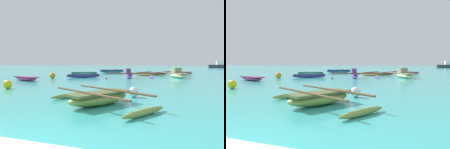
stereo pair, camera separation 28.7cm
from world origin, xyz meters
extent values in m
ellipsoid|color=#325F97|center=(-6.50, 26.27, 0.24)|extent=(3.63, 2.13, 0.48)
cube|color=navy|center=(-6.50, 26.27, 0.44)|extent=(3.35, 1.99, 0.08)
cylinder|color=brown|center=(-5.75, 26.62, 0.50)|extent=(1.45, 3.07, 0.07)
cylinder|color=brown|center=(-7.26, 25.93, 0.50)|extent=(1.45, 3.07, 0.07)
ellipsoid|color=#325F97|center=(-7.20, 27.80, 0.10)|extent=(1.98, 1.05, 0.20)
ellipsoid|color=#325F97|center=(-5.81, 24.75, 0.10)|extent=(1.98, 1.05, 0.20)
ellipsoid|color=#1C8F77|center=(-8.47, 21.05, 0.15)|extent=(3.34, 2.03, 0.31)
cube|color=#1C5B4E|center=(-8.47, 21.05, 0.27)|extent=(3.08, 1.89, 0.08)
cylinder|color=brown|center=(-7.78, 21.38, 0.33)|extent=(1.34, 2.71, 0.07)
cylinder|color=brown|center=(-9.16, 20.72, 0.33)|extent=(1.34, 2.71, 0.07)
ellipsoid|color=#1C8F77|center=(-9.10, 22.39, 0.10)|extent=(2.27, 1.22, 0.20)
ellipsoid|color=#1C8F77|center=(-7.83, 19.71, 0.10)|extent=(2.27, 1.22, 0.20)
ellipsoid|color=#413699|center=(-6.08, 16.01, 0.17)|extent=(3.13, 2.22, 0.35)
cube|color=navy|center=(-6.08, 16.01, 0.31)|extent=(2.89, 2.06, 0.08)
ellipsoid|color=olive|center=(0.17, 4.59, 0.22)|extent=(1.92, 2.52, 0.45)
cube|color=#536032|center=(0.17, 4.59, 0.41)|extent=(1.79, 2.34, 0.08)
cylinder|color=brown|center=(0.44, 5.07, 0.47)|extent=(3.36, 1.94, 0.07)
cylinder|color=brown|center=(-0.10, 4.12, 0.47)|extent=(3.36, 1.94, 0.07)
ellipsoid|color=olive|center=(-1.49, 5.53, 0.10)|extent=(1.04, 1.62, 0.20)
ellipsoid|color=olive|center=(1.83, 3.66, 0.10)|extent=(1.04, 1.62, 0.20)
ellipsoid|color=#C97C84|center=(2.79, 26.16, 0.17)|extent=(3.84, 2.65, 0.35)
cube|color=#7B5155|center=(2.79, 26.16, 0.31)|extent=(3.55, 2.47, 0.08)
ellipsoid|color=#B33A7E|center=(-9.08, 11.59, 0.16)|extent=(2.94, 1.73, 0.33)
cube|color=#6F2D52|center=(-9.08, 11.59, 0.29)|extent=(2.71, 1.62, 0.08)
ellipsoid|color=beige|center=(2.75, 18.78, 0.23)|extent=(2.18, 3.29, 0.46)
cube|color=gray|center=(2.75, 18.78, 0.42)|extent=(2.03, 3.04, 0.08)
cube|color=gray|center=(2.58, 19.15, 0.72)|extent=(1.04, 1.13, 0.51)
ellipsoid|color=#BD6843|center=(-0.30, 22.91, 0.16)|extent=(3.79, 1.75, 0.31)
cube|color=brown|center=(-0.30, 22.91, 0.27)|extent=(3.50, 1.64, 0.08)
cylinder|color=brown|center=(0.51, 22.68, 0.33)|extent=(1.25, 4.15, 0.07)
cylinder|color=brown|center=(-1.10, 23.15, 0.33)|extent=(1.25, 4.15, 0.07)
ellipsoid|color=#BD6843|center=(0.30, 24.98, 0.10)|extent=(2.36, 0.86, 0.20)
ellipsoid|color=#BD6843|center=(-0.89, 20.85, 0.10)|extent=(2.36, 0.86, 0.20)
ellipsoid|color=purple|center=(-1.70, 16.75, 0.22)|extent=(1.34, 2.31, 0.44)
cube|color=#5F366C|center=(-1.70, 16.75, 0.40)|extent=(1.25, 2.13, 0.08)
cube|color=#5F366C|center=(-1.81, 17.02, 0.68)|extent=(0.63, 0.75, 0.48)
cylinder|color=brown|center=(-1.50, 16.27, 0.46)|extent=(3.99, 1.72, 0.07)
cylinder|color=brown|center=(-1.90, 17.23, 0.46)|extent=(3.99, 1.72, 0.07)
ellipsoid|color=purple|center=(0.28, 17.58, 0.10)|extent=(0.73, 1.38, 0.20)
ellipsoid|color=purple|center=(-3.68, 15.92, 0.10)|extent=(0.73, 1.38, 0.20)
sphere|color=orange|center=(-8.53, 14.42, 0.27)|extent=(0.55, 0.55, 0.55)
sphere|color=white|center=(0.95, 6.46, 0.21)|extent=(0.43, 0.43, 0.43)
sphere|color=yellow|center=(-6.32, 7.04, 0.24)|extent=(0.48, 0.48, 0.48)
camera|label=1|loc=(2.66, -1.68, 1.42)|focal=32.00mm
camera|label=2|loc=(2.93, -1.59, 1.42)|focal=32.00mm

